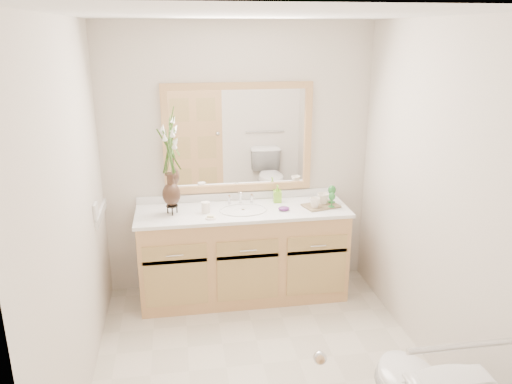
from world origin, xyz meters
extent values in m
plane|color=beige|center=(0.00, 0.00, 0.00)|extent=(2.60, 2.60, 0.00)
cube|color=white|center=(0.00, 0.00, 2.40)|extent=(2.40, 2.60, 0.02)
cube|color=beige|center=(0.00, 1.30, 1.20)|extent=(2.40, 0.02, 2.40)
cube|color=beige|center=(0.00, -1.30, 1.20)|extent=(2.40, 0.02, 2.40)
cube|color=beige|center=(-1.20, 0.00, 1.20)|extent=(0.02, 2.60, 2.40)
cube|color=beige|center=(1.20, 0.00, 1.20)|extent=(0.02, 2.60, 2.40)
cube|color=tan|center=(0.00, 1.01, 0.40)|extent=(1.80, 0.55, 0.80)
cube|color=white|center=(0.00, 1.01, 0.82)|extent=(1.84, 0.57, 0.03)
ellipsoid|color=white|center=(0.00, 0.99, 0.78)|extent=(0.38, 0.30, 0.12)
cylinder|color=silver|center=(0.00, 1.17, 0.89)|extent=(0.02, 0.02, 0.11)
cylinder|color=silver|center=(-0.10, 1.17, 0.87)|extent=(0.02, 0.02, 0.08)
cylinder|color=silver|center=(0.10, 1.17, 0.87)|extent=(0.02, 0.02, 0.08)
cube|color=white|center=(0.00, 1.28, 1.41)|extent=(1.20, 0.01, 0.85)
cube|color=tan|center=(0.00, 1.28, 1.86)|extent=(1.32, 0.04, 0.06)
cube|color=tan|center=(0.00, 1.28, 0.95)|extent=(1.32, 0.04, 0.06)
cube|color=tan|center=(-0.63, 1.28, 1.41)|extent=(0.06, 0.04, 0.85)
cube|color=tan|center=(0.63, 1.28, 1.41)|extent=(0.06, 0.04, 0.85)
cube|color=white|center=(-1.19, 0.76, 0.98)|extent=(0.02, 0.12, 0.12)
cube|color=tan|center=(-0.30, -1.29, 1.00)|extent=(0.80, 0.03, 2.00)
cylinder|color=silver|center=(0.70, -1.27, 0.95)|extent=(0.55, 0.03, 0.03)
cylinder|color=black|center=(-0.60, 1.01, 0.90)|extent=(0.10, 0.10, 0.01)
ellipsoid|color=#2F1D15|center=(-0.60, 1.01, 1.01)|extent=(0.15, 0.15, 0.20)
cylinder|color=#2F1D15|center=(-0.60, 1.01, 1.13)|extent=(0.06, 0.06, 0.09)
cylinder|color=#4C7A33|center=(-0.60, 1.01, 1.36)|extent=(0.05, 0.05, 0.36)
cylinder|color=white|center=(-0.32, 0.99, 0.88)|extent=(0.07, 0.07, 0.09)
cylinder|color=white|center=(-0.29, 0.84, 0.84)|extent=(0.09, 0.09, 0.01)
cube|color=beige|center=(-0.29, 0.84, 0.85)|extent=(0.06, 0.05, 0.02)
imported|color=#7FCA2F|center=(0.33, 1.16, 0.90)|extent=(0.07, 0.07, 0.14)
ellipsoid|color=#5F246E|center=(0.35, 0.93, 0.85)|extent=(0.12, 0.11, 0.03)
cube|color=brown|center=(0.69, 0.98, 0.84)|extent=(0.34, 0.27, 0.01)
imported|color=white|center=(0.62, 0.93, 0.89)|extent=(0.10, 0.09, 0.09)
imported|color=white|center=(0.72, 1.01, 0.90)|extent=(0.14, 0.14, 0.10)
cylinder|color=#25702B|center=(0.77, 0.92, 0.85)|extent=(0.05, 0.05, 0.01)
cylinder|color=#25702B|center=(0.77, 0.92, 0.89)|extent=(0.01, 0.01, 0.08)
ellipsoid|color=#25702B|center=(0.77, 0.92, 0.94)|extent=(0.06, 0.06, 0.07)
cylinder|color=#25702B|center=(0.80, 1.04, 0.85)|extent=(0.07, 0.07, 0.01)
cylinder|color=#25702B|center=(0.80, 1.04, 0.90)|extent=(0.01, 0.01, 0.10)
ellipsoid|color=#25702B|center=(0.80, 1.04, 0.96)|extent=(0.07, 0.07, 0.08)
camera|label=1|loc=(-0.54, -3.02, 2.31)|focal=35.00mm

